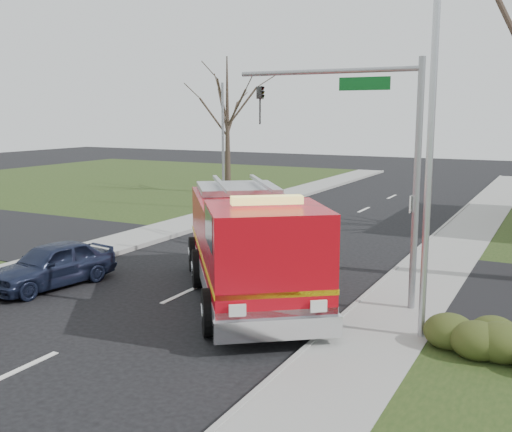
% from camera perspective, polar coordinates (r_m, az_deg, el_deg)
% --- Properties ---
extents(ground, '(120.00, 120.00, 0.00)m').
position_cam_1_polar(ground, '(18.24, -7.10, -7.44)').
color(ground, black).
rests_on(ground, ground).
extents(sidewalk_right, '(2.40, 80.00, 0.15)m').
position_cam_1_polar(sidewalk_right, '(15.71, 12.19, -10.16)').
color(sidewalk_right, gray).
rests_on(sidewalk_right, ground).
extents(sidewalk_left, '(2.40, 80.00, 0.15)m').
position_cam_1_polar(sidewalk_left, '(22.23, -20.44, -4.65)').
color(sidewalk_left, gray).
rests_on(sidewalk_left, ground).
extents(hedge_corner, '(2.80, 2.00, 0.90)m').
position_cam_1_polar(hedge_corner, '(14.17, 22.31, -10.75)').
color(hedge_corner, '#2A3212').
rests_on(hedge_corner, lawn_right).
extents(bare_tree_left, '(4.50, 4.50, 9.00)m').
position_cam_1_polar(bare_tree_left, '(39.69, -2.75, 10.02)').
color(bare_tree_left, '#31261D').
rests_on(bare_tree_left, ground).
extents(traffic_signal_mast, '(5.29, 0.18, 6.80)m').
position_cam_1_polar(traffic_signal_mast, '(16.52, 10.83, 7.29)').
color(traffic_signal_mast, gray).
rests_on(traffic_signal_mast, ground).
extents(streetlight_pole, '(1.48, 0.16, 8.40)m').
position_cam_1_polar(streetlight_pole, '(14.12, 15.99, 6.06)').
color(streetlight_pole, '#B7BABF').
rests_on(streetlight_pole, ground).
extents(utility_pole_far, '(0.14, 0.14, 7.00)m').
position_cam_1_polar(utility_pole_far, '(32.95, -3.16, 6.49)').
color(utility_pole_far, gray).
rests_on(utility_pole_far, ground).
extents(fire_engine, '(7.35, 8.49, 3.41)m').
position_cam_1_polar(fire_engine, '(17.30, -0.55, -3.02)').
color(fire_engine, '#B60814').
rests_on(fire_engine, ground).
extents(parked_car_maroon, '(2.30, 4.35, 1.41)m').
position_cam_1_polar(parked_car_maroon, '(19.83, -18.87, -4.39)').
color(parked_car_maroon, '#1A223B').
rests_on(parked_car_maroon, ground).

